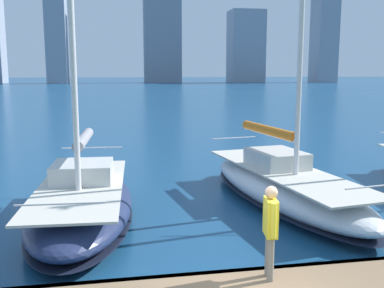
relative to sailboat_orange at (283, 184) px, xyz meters
The scene contains 4 objects.
city_skyline 154.30m from the sailboat_orange, 88.21° to the right, with size 167.33×21.94×49.31m.
sailboat_orange is the anchor object (origin of this frame).
sailboat_grey 6.59m from the sailboat_orange, ahead, with size 3.32×7.87×11.86m.
person_yellow_shirt 6.98m from the sailboat_orange, 66.00° to the left, with size 0.27×0.64×1.78m.
Camera 1 is at (2.10, 6.62, 4.45)m, focal length 42.00 mm.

